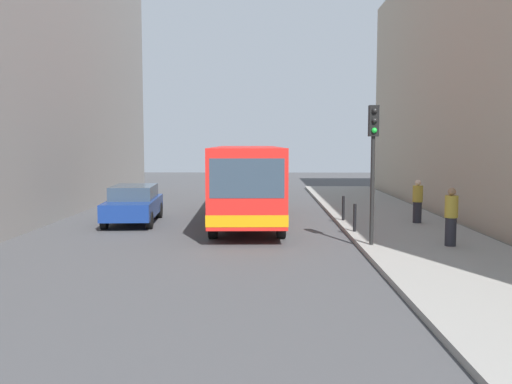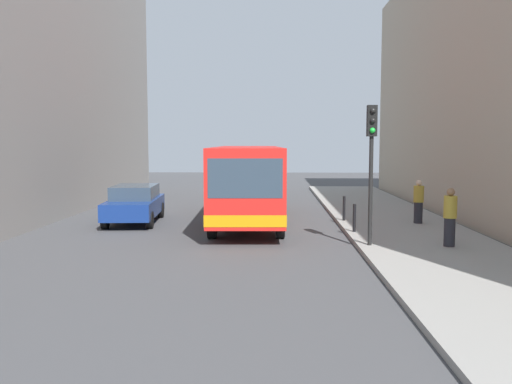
{
  "view_description": "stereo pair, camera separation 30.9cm",
  "coord_description": "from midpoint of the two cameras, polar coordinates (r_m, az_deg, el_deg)",
  "views": [
    {
      "loc": [
        0.38,
        -17.93,
        3.17
      ],
      "look_at": [
        0.07,
        1.93,
        1.37
      ],
      "focal_mm": 38.4,
      "sensor_mm": 36.0,
      "label": 1
    },
    {
      "loc": [
        0.69,
        -17.92,
        3.17
      ],
      "look_at": [
        0.07,
        1.93,
        1.37
      ],
      "focal_mm": 38.4,
      "sensor_mm": 36.0,
      "label": 2
    }
  ],
  "objects": [
    {
      "name": "bollard_near",
      "position": [
        18.89,
        9.79,
        -2.65
      ],
      "size": [
        0.11,
        0.11,
        0.95
      ],
      "primitive_type": "cylinder",
      "color": "black",
      "rests_on": "sidewalk"
    },
    {
      "name": "bollard_mid",
      "position": [
        21.54,
        8.68,
        -1.68
      ],
      "size": [
        0.11,
        0.11,
        0.95
      ],
      "primitive_type": "cylinder",
      "color": "black",
      "rests_on": "sidewalk"
    },
    {
      "name": "car_beside_bus",
      "position": [
        22.13,
        -13.01,
        -1.15
      ],
      "size": [
        2.11,
        4.52,
        1.48
      ],
      "rotation": [
        0.0,
        0.0,
        3.21
      ],
      "color": "navy",
      "rests_on": "ground"
    },
    {
      "name": "traffic_light",
      "position": [
        16.34,
        11.58,
        4.48
      ],
      "size": [
        0.28,
        0.33,
        4.1
      ],
      "color": "black",
      "rests_on": "sidewalk"
    },
    {
      "name": "pedestrian_near_signal",
      "position": [
        16.93,
        19.16,
        -2.47
      ],
      "size": [
        0.38,
        0.38,
        1.71
      ],
      "rotation": [
        0.0,
        0.0,
        2.46
      ],
      "color": "#26262D",
      "rests_on": "sidewalk"
    },
    {
      "name": "sidewalk",
      "position": [
        18.83,
        15.91,
        -4.49
      ],
      "size": [
        4.4,
        40.0,
        0.15
      ],
      "primitive_type": "cube",
      "color": "gray",
      "rests_on": "ground"
    },
    {
      "name": "ground_plane",
      "position": [
        18.21,
        -0.8,
        -4.86
      ],
      "size": [
        80.0,
        80.0,
        0.0
      ],
      "primitive_type": "plane",
      "color": "#424244"
    },
    {
      "name": "pedestrian_mid_sidewalk",
      "position": [
        21.42,
        16.08,
        -0.96
      ],
      "size": [
        0.38,
        0.38,
        1.63
      ],
      "rotation": [
        0.0,
        0.0,
        1.14
      ],
      "color": "#26262D",
      "rests_on": "sidewalk"
    },
    {
      "name": "bus",
      "position": [
        22.03,
        -1.35,
        1.41
      ],
      "size": [
        2.87,
        11.09,
        3.0
      ],
      "rotation": [
        0.0,
        0.0,
        3.17
      ],
      "color": "red",
      "rests_on": "ground"
    }
  ]
}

